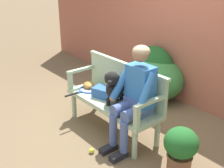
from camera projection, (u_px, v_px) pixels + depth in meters
ground_plane at (112, 130)px, 4.16m from camera, size 40.00×40.00×0.00m
brick_garden_fence at (191, 33)px, 4.68m from camera, size 8.00×0.30×2.35m
hedge_bush_mid_right at (154, 78)px, 5.02m from camera, size 1.10×0.88×0.74m
hedge_bush_far_left at (153, 72)px, 5.07m from camera, size 0.82×0.61×0.91m
garden_bench at (112, 105)px, 4.01m from camera, size 1.51×0.52×0.46m
bench_backrest at (125, 80)px, 4.02m from camera, size 1.55×0.06×0.50m
bench_armrest_left_end at (77, 74)px, 4.36m from camera, size 0.06×0.52×0.28m
bench_armrest_right_end at (145, 108)px, 3.35m from camera, size 0.06×0.52×0.28m
person_seated at (135, 94)px, 3.54m from camera, size 0.56×0.66×1.33m
dog_on_bench at (114, 87)px, 3.80m from camera, size 0.40×0.47×0.50m
tennis_racket at (88, 90)px, 4.31m from camera, size 0.29×0.56×0.03m
baseball_glove at (89, 85)px, 4.39m from camera, size 0.28×0.26×0.09m
sports_bag at (103, 92)px, 4.08m from camera, size 0.33×0.28×0.14m
tennis_ball at (92, 151)px, 3.64m from camera, size 0.07×0.07×0.07m
potted_plant at (181, 148)px, 3.23m from camera, size 0.39×0.39×0.55m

